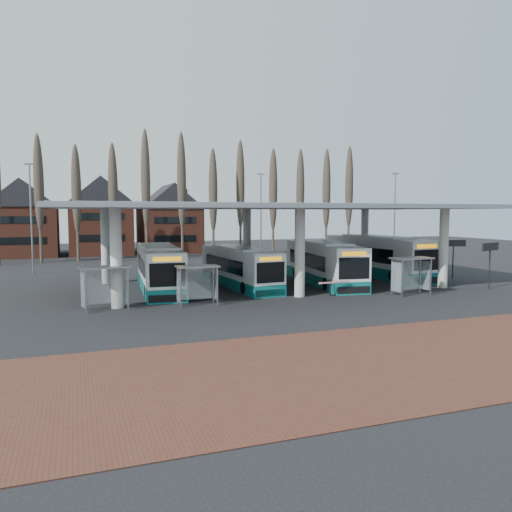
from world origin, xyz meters
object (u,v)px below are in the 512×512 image
object	(u,v)px
bus_1	(239,268)
bus_3	(376,257)
shelter_1	(197,276)
shelter_0	(104,278)
bus_2	(323,263)
shelter_2	(410,267)
bus_0	(159,269)

from	to	relation	value
bus_1	bus_3	world-z (taller)	bus_3
shelter_1	shelter_0	bearing A→B (deg)	178.87
shelter_1	bus_2	bearing A→B (deg)	28.30
bus_1	shelter_1	distance (m)	8.01
bus_1	bus_2	xyz separation A→B (m)	(6.99, -0.44, 0.14)
bus_1	shelter_0	world-z (taller)	bus_1
shelter_1	shelter_2	bearing A→B (deg)	-3.33
bus_0	bus_2	world-z (taller)	bus_2
bus_0	shelter_0	bearing A→B (deg)	-118.58
bus_2	shelter_0	xyz separation A→B (m)	(-17.29, -5.68, 0.29)
bus_0	bus_2	distance (m)	13.09
bus_1	bus_3	size ratio (longest dim) A/B	0.85
bus_0	shelter_0	distance (m)	7.87
bus_3	shelter_1	size ratio (longest dim) A/B	4.90
bus_3	shelter_2	xyz separation A→B (m)	(-3.66, -9.74, 0.19)
bus_0	shelter_1	distance (m)	7.01
bus_3	shelter_0	xyz separation A→B (m)	(-23.96, -8.19, 0.18)
bus_3	shelter_1	xyz separation A→B (m)	(-18.49, -8.45, 0.08)
bus_2	shelter_2	xyz separation A→B (m)	(3.01, -7.22, 0.31)
bus_1	shelter_1	world-z (taller)	bus_1
bus_3	shelter_0	bearing A→B (deg)	-163.36
shelter_0	shelter_2	bearing A→B (deg)	-13.02
shelter_2	bus_1	bearing A→B (deg)	140.90
shelter_0	bus_3	bearing A→B (deg)	10.21
bus_1	bus_2	world-z (taller)	bus_2
shelter_1	bus_3	bearing A→B (deg)	26.18
bus_0	shelter_0	xyz separation A→B (m)	(-4.23, -6.63, 0.32)
bus_0	shelter_2	xyz separation A→B (m)	(16.07, -8.18, 0.34)
bus_0	bus_3	distance (m)	19.80
bus_0	shelter_2	world-z (taller)	bus_0
bus_3	bus_0	bearing A→B (deg)	-177.72
shelter_0	shelter_1	world-z (taller)	shelter_0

